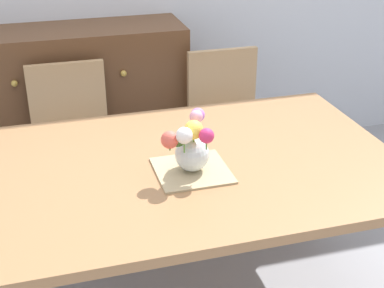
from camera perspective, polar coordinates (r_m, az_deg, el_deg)
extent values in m
cube|color=#9E7047|center=(2.26, 0.64, -2.20)|extent=(1.64, 1.14, 0.04)
cylinder|color=#9E7047|center=(2.81, -17.13, -6.31)|extent=(0.07, 0.07, 0.72)
cylinder|color=#9E7047|center=(3.09, 11.26, -2.36)|extent=(0.07, 0.07, 0.72)
cube|color=tan|center=(3.05, -12.01, -0.73)|extent=(0.42, 0.42, 0.04)
cylinder|color=tan|center=(3.03, -7.88, -5.83)|extent=(0.04, 0.04, 0.44)
cylinder|color=tan|center=(3.01, -14.70, -6.70)|extent=(0.04, 0.04, 0.44)
cylinder|color=tan|center=(3.33, -8.84, -2.64)|extent=(0.04, 0.04, 0.44)
cylinder|color=tan|center=(3.32, -14.99, -3.41)|extent=(0.04, 0.04, 0.44)
cube|color=tan|center=(3.14, -12.71, 4.52)|extent=(0.42, 0.04, 0.42)
cube|color=tan|center=(3.22, 4.10, 1.26)|extent=(0.42, 0.42, 0.04)
cylinder|color=tan|center=(3.24, 8.04, -3.49)|extent=(0.04, 0.04, 0.44)
cylinder|color=tan|center=(3.13, 1.96, -4.43)|extent=(0.04, 0.04, 0.44)
cylinder|color=tan|center=(3.53, 5.75, -0.70)|extent=(0.04, 0.04, 0.44)
cylinder|color=tan|center=(3.43, 0.13, -1.46)|extent=(0.04, 0.04, 0.44)
cube|color=tan|center=(3.30, 3.10, 6.22)|extent=(0.42, 0.04, 0.42)
cube|color=brown|center=(3.49, -12.33, 3.55)|extent=(1.40, 0.44, 1.00)
sphere|color=#B7933D|center=(3.17, -17.85, 5.97)|extent=(0.04, 0.04, 0.04)
sphere|color=#B7933D|center=(3.20, -7.07, 7.24)|extent=(0.04, 0.04, 0.04)
sphere|color=#B7933D|center=(3.33, -16.92, -0.49)|extent=(0.04, 0.04, 0.04)
sphere|color=#B7933D|center=(3.35, -6.70, 0.77)|extent=(0.04, 0.04, 0.04)
cube|color=tan|center=(2.17, 0.00, -2.74)|extent=(0.28, 0.28, 0.01)
sphere|color=silver|center=(2.14, 0.00, -1.06)|extent=(0.14, 0.14, 0.14)
sphere|color=#EA9EBC|center=(2.13, 0.43, 2.85)|extent=(0.05, 0.05, 0.05)
cylinder|color=#478438|center=(2.15, 0.43, 1.79)|extent=(0.01, 0.01, 0.09)
sphere|color=#EFD14C|center=(2.07, 0.17, 1.47)|extent=(0.07, 0.07, 0.07)
cylinder|color=#478438|center=(2.08, 0.17, 0.64)|extent=(0.01, 0.01, 0.07)
sphere|color=#D12D66|center=(2.05, 1.51, 0.86)|extent=(0.06, 0.06, 0.06)
cylinder|color=#478438|center=(2.06, 1.50, 0.16)|extent=(0.01, 0.01, 0.06)
sphere|color=#B266C6|center=(2.17, 0.69, 3.03)|extent=(0.06, 0.06, 0.06)
cylinder|color=#478438|center=(2.19, 0.69, 2.10)|extent=(0.01, 0.01, 0.08)
sphere|color=white|center=(2.02, -0.81, 0.88)|extent=(0.06, 0.06, 0.06)
cylinder|color=#478438|center=(2.03, -0.80, -0.01)|extent=(0.01, 0.01, 0.07)
sphere|color=#E55B4C|center=(2.05, -2.31, 0.44)|extent=(0.07, 0.07, 0.07)
cylinder|color=#478438|center=(2.06, -2.30, -0.11)|extent=(0.01, 0.01, 0.04)
ellipsoid|color=#478438|center=(2.16, -0.38, 1.10)|extent=(0.03, 0.07, 0.03)
ellipsoid|color=#478438|center=(2.06, -1.02, 0.14)|extent=(0.07, 0.06, 0.02)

